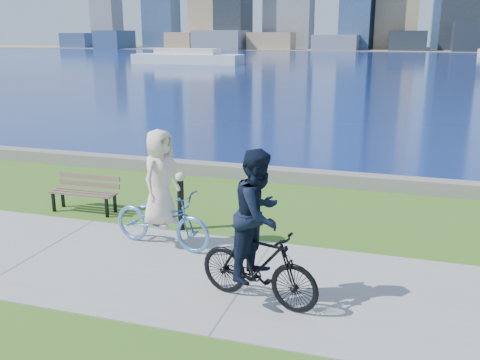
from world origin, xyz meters
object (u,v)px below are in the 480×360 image
Objects in this scene: cyclist_woman at (161,204)px; park_bench at (85,190)px; bollard_lamp at (181,197)px; cyclist_man at (258,241)px.

park_bench is at bearing 70.82° from cyclist_woman.
cyclist_man is at bearing -47.29° from bollard_lamp.
cyclist_woman is at bearing -87.51° from bollard_lamp.
bollard_lamp is at bearing -10.52° from park_bench.
cyclist_man is (2.32, -1.58, 0.15)m from cyclist_woman.
park_bench is 5.79m from cyclist_man.
cyclist_man reaches higher than cyclist_woman.
cyclist_man is (2.37, -2.56, 0.31)m from bollard_lamp.
bollard_lamp reaches higher than park_bench.
bollard_lamp is 0.54× the size of cyclist_woman.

